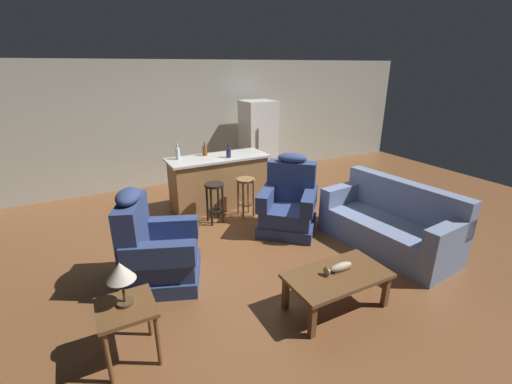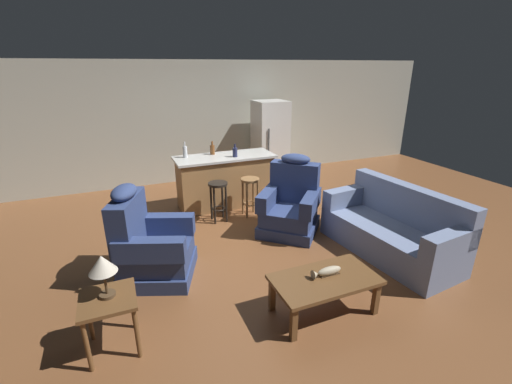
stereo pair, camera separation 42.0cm
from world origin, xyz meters
name	(u,v)px [view 1 (the left image)]	position (x,y,z in m)	size (l,w,h in m)	color
ground_plane	(253,235)	(0.00, 0.00, 0.00)	(12.00, 12.00, 0.00)	brown
back_wall	(187,123)	(0.00, 3.12, 1.30)	(12.00, 0.05, 2.60)	#B2B2A3
coffee_table	(337,278)	(0.03, -1.91, 0.36)	(1.10, 0.60, 0.42)	brown
fish_figurine	(339,268)	(0.06, -1.88, 0.46)	(0.34, 0.10, 0.10)	#4C3823
couch	(390,224)	(1.60, -1.21, 0.34)	(1.03, 1.97, 0.94)	#707FA3
recliner_near_lamp	(155,250)	(-1.58, -0.52, 0.42)	(1.09, 1.09, 1.20)	navy
recliner_near_island	(289,204)	(0.62, -0.05, 0.42)	(1.19, 1.19, 1.20)	navy
end_table	(127,315)	(-2.05, -1.59, 0.46)	(0.48, 0.48, 0.56)	brown
table_lamp	(121,273)	(-2.04, -1.57, 0.87)	(0.24, 0.24, 0.41)	#4C3823
kitchen_island	(219,182)	(0.00, 1.35, 0.48)	(1.80, 0.70, 0.95)	#9E7042
bar_stool_left	(215,196)	(-0.33, 0.72, 0.47)	(0.32, 0.32, 0.68)	black
bar_stool_right	(246,190)	(0.24, 0.72, 0.47)	(0.32, 0.32, 0.68)	olive
refrigerator	(258,140)	(1.46, 2.55, 0.88)	(0.70, 0.69, 1.76)	white
bottle_tall_green	(178,153)	(-0.68, 1.51, 1.06)	(0.08, 0.08, 0.28)	silver
bottle_short_amber	(205,150)	(-0.17, 1.55, 1.04)	(0.09, 0.09, 0.24)	brown
bottle_wine_dark	(229,152)	(0.15, 1.21, 1.04)	(0.09, 0.09, 0.23)	#23284C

